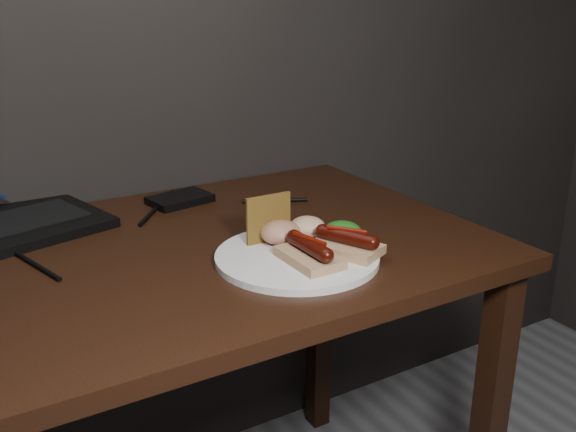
# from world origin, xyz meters

# --- Properties ---
(desk) EXTENTS (1.40, 0.70, 0.75)m
(desk) POSITION_xyz_m (0.00, 1.38, 0.66)
(desk) COLOR black
(desk) RESTS_ON ground
(hard_drive) EXTENTS (0.14, 0.11, 0.02)m
(hard_drive) POSITION_xyz_m (0.25, 1.62, 0.76)
(hard_drive) COLOR black
(hard_drive) RESTS_ON desk
(desk_cables) EXTENTS (0.96, 0.35, 0.01)m
(desk_cables) POSITION_xyz_m (0.00, 1.53, 0.75)
(desk_cables) COLOR black
(desk_cables) RESTS_ON desk
(plate) EXTENTS (0.29, 0.29, 0.01)m
(plate) POSITION_xyz_m (0.31, 1.23, 0.76)
(plate) COLOR white
(plate) RESTS_ON desk
(bread_sausage_center) EXTENTS (0.07, 0.12, 0.04)m
(bread_sausage_center) POSITION_xyz_m (0.30, 1.19, 0.78)
(bread_sausage_center) COLOR tan
(bread_sausage_center) RESTS_ON plate
(bread_sausage_right) EXTENTS (0.11, 0.13, 0.04)m
(bread_sausage_right) POSITION_xyz_m (0.38, 1.20, 0.78)
(bread_sausage_right) COLOR tan
(bread_sausage_right) RESTS_ON plate
(crispbread) EXTENTS (0.08, 0.01, 0.08)m
(crispbread) POSITION_xyz_m (0.29, 1.31, 0.80)
(crispbread) COLOR olive
(crispbread) RESTS_ON plate
(salad_greens) EXTENTS (0.07, 0.07, 0.04)m
(salad_greens) POSITION_xyz_m (0.40, 1.23, 0.78)
(salad_greens) COLOR #125E13
(salad_greens) RESTS_ON plate
(salsa_mound) EXTENTS (0.07, 0.07, 0.04)m
(salsa_mound) POSITION_xyz_m (0.31, 1.29, 0.78)
(salsa_mound) COLOR maroon
(salsa_mound) RESTS_ON plate
(coleslaw_mound) EXTENTS (0.06, 0.06, 0.04)m
(coleslaw_mound) POSITION_xyz_m (0.37, 1.30, 0.78)
(coleslaw_mound) COLOR beige
(coleslaw_mound) RESTS_ON plate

